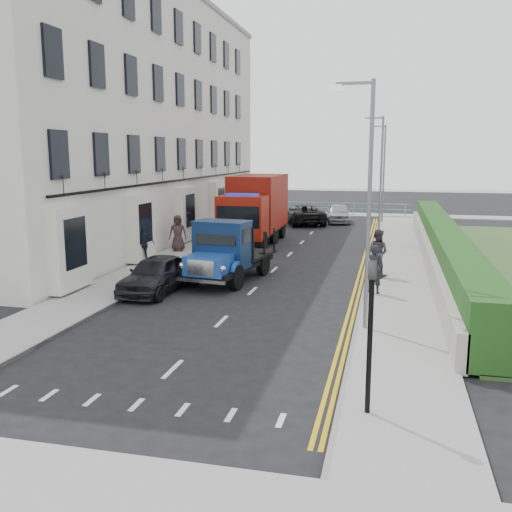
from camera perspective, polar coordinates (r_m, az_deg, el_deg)
name	(u,v)px	position (r m, az deg, el deg)	size (l,w,h in m)	color
ground	(238,305)	(19.34, -1.77, -4.89)	(120.00, 120.00, 0.00)	black
pavement_west	(186,252)	(29.27, -7.02, 0.37)	(2.40, 38.00, 0.12)	gray
pavement_east	(398,261)	(27.48, 13.98, -0.51)	(2.60, 38.00, 0.12)	gray
promenade	(330,214)	(47.54, 7.38, 4.16)	(30.00, 2.50, 0.12)	gray
sea_plane	(354,191)	(78.34, 9.79, 6.43)	(120.00, 120.00, 0.00)	slate
terrace_west	(137,115)	(34.24, -11.81, 13.60)	(6.31, 30.20, 14.25)	silver
garden_east	(441,245)	(27.44, 18.04, 1.05)	(1.45, 28.00, 1.75)	#B2AD9E
seafront_railing	(329,209)	(46.69, 7.29, 4.69)	(13.00, 0.08, 1.11)	#59B2A5
lamp_near	(365,192)	(16.07, 10.86, 6.31)	(1.23, 0.18, 7.00)	slate
lamp_mid	(379,173)	(32.05, 12.19, 8.15)	(1.23, 0.18, 7.00)	slate
lamp_far	(382,168)	(42.04, 12.51, 8.59)	(1.23, 0.18, 7.00)	slate
traffic_signal	(371,315)	(10.94, 11.40, -5.77)	(0.16, 0.20, 3.10)	black
bedford_lorry	(224,255)	(22.28, -3.21, 0.09)	(2.72, 5.38, 2.45)	black
red_lorry	(255,208)	(32.08, -0.06, 4.85)	(2.53, 7.28, 3.81)	black
parked_car_front	(156,274)	(21.20, -9.96, -1.79)	(1.61, 4.01, 1.37)	black
parked_car_mid	(226,236)	(29.88, -2.99, 1.99)	(1.60, 4.59, 1.51)	#657DD8
parked_car_rear	(240,229)	(33.09, -1.64, 2.72)	(1.99, 4.89, 1.42)	#A6A7AB
seafront_car_left	(303,214)	(41.27, 4.71, 4.23)	(2.43, 5.28, 1.47)	black
seafront_car_right	(338,213)	(42.39, 8.23, 4.26)	(1.64, 4.08, 1.39)	#A2A1A6
pedestrian_east_near	(374,269)	(20.67, 11.73, -1.30)	(0.63, 0.42, 1.74)	black
pedestrian_east_far	(377,253)	(23.61, 12.03, 0.33)	(0.93, 0.72, 1.91)	#3B333E
pedestrian_west_near	(143,244)	(26.38, -11.21, 1.18)	(1.01, 0.42, 1.72)	black
pedestrian_west_far	(178,233)	(29.30, -7.83, 2.30)	(0.90, 0.58, 1.84)	#372827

